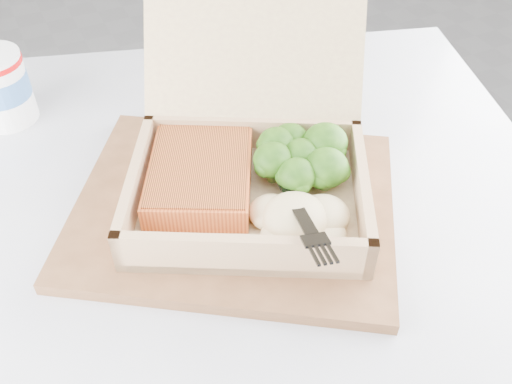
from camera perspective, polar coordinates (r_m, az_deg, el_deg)
name	(u,v)px	position (r m, az deg, el deg)	size (l,w,h in m)	color
floor	(312,278)	(1.46, 5.64, -8.52)	(4.00, 4.00, 0.00)	gray
cafe_table	(225,333)	(0.73, -3.10, -13.91)	(0.97, 0.97, 0.72)	black
serving_tray	(234,206)	(0.60, -2.17, -1.42)	(0.33, 0.26, 0.01)	brown
takeout_container	(250,139)	(0.60, -0.56, 5.36)	(0.35, 0.37, 0.20)	tan
salmon_fillet	(200,175)	(0.59, -5.58, 1.73)	(0.10, 0.14, 0.03)	#D16528
broccoli_pile	(301,161)	(0.60, 4.54, 3.14)	(0.11, 0.11, 0.04)	#3E791A
mashed_potatoes	(295,217)	(0.54, 3.94, -2.54)	(0.10, 0.09, 0.04)	#D0B887
plastic_fork	(290,190)	(0.55, 3.45, 0.18)	(0.06, 0.16, 0.04)	black
receipt	(208,105)	(0.76, -4.81, 8.64)	(0.08, 0.15, 0.00)	white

